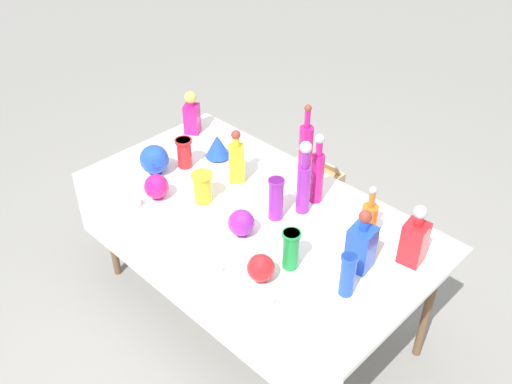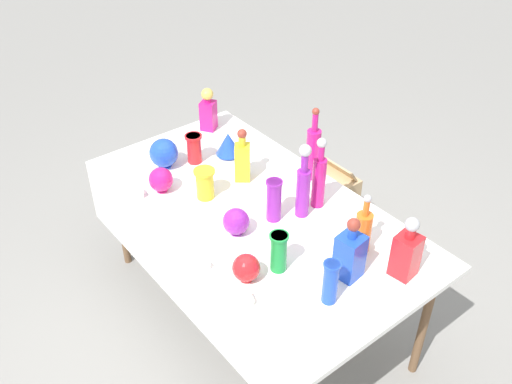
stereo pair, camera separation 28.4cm
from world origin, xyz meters
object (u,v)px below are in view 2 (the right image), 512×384
tall_bottle_3 (363,230)px  slender_vase_2 (279,251)px  tall_bottle_0 (319,178)px  square_decanter_3 (407,252)px  slender_vase_1 (331,281)px  slender_vase_4 (194,148)px  tall_bottle_2 (313,151)px  square_decanter_0 (208,111)px  round_bowl_3 (236,221)px  square_decanter_2 (350,254)px  cardboard_box_behind_left (324,199)px  fluted_vase_0 (228,144)px  slender_vase_3 (205,183)px  slender_vase_0 (274,199)px  square_decanter_1 (242,159)px  tall_bottle_1 (303,185)px  round_bowl_0 (161,180)px  round_bowl_1 (164,153)px  round_bowl_2 (246,268)px

tall_bottle_3 → slender_vase_2: (-0.14, -0.38, -0.01)m
tall_bottle_0 → square_decanter_3: bearing=-4.6°
slender_vase_1 → slender_vase_4: slender_vase_1 is taller
tall_bottle_2 → square_decanter_0: (-0.79, -0.14, -0.04)m
tall_bottle_3 → round_bowl_3: 0.59m
square_decanter_2 → slender_vase_1: (0.06, -0.17, -0.01)m
slender_vase_4 → cardboard_box_behind_left: 1.12m
slender_vase_2 → fluted_vase_0: bearing=157.0°
slender_vase_2 → fluted_vase_0: size_ratio=1.34×
tall_bottle_0 → fluted_vase_0: 0.68m
slender_vase_3 → cardboard_box_behind_left: (-0.12, 1.03, -0.66)m
tall_bottle_0 → tall_bottle_3: 0.38m
slender_vase_0 → slender_vase_1: slender_vase_0 is taller
slender_vase_2 → tall_bottle_2: bearing=125.8°
square_decanter_0 → slender_vase_4: size_ratio=1.59×
square_decanter_1 → square_decanter_2: (0.88, -0.09, -0.00)m
cardboard_box_behind_left → square_decanter_0: bearing=-126.7°
tall_bottle_2 → square_decanter_3: size_ratio=1.36×
square_decanter_1 → slender_vase_2: size_ratio=1.58×
tall_bottle_1 → round_bowl_0: bearing=-143.6°
square_decanter_0 → cardboard_box_behind_left: size_ratio=0.59×
slender_vase_1 → slender_vase_3: bearing=179.6°
fluted_vase_0 → round_bowl_1: 0.37m
tall_bottle_2 → round_bowl_2: 0.87m
tall_bottle_3 → slender_vase_2: tall_bottle_3 is taller
round_bowl_0 → round_bowl_2: size_ratio=1.04×
round_bowl_0 → cardboard_box_behind_left: bearing=86.8°
square_decanter_0 → square_decanter_1: square_decanter_1 is taller
tall_bottle_0 → slender_vase_1: tall_bottle_0 is taller
slender_vase_1 → fluted_vase_0: (-1.18, 0.34, -0.03)m
slender_vase_1 → round_bowl_1: size_ratio=1.23×
square_decanter_2 → slender_vase_3: 0.88m
square_decanter_3 → round_bowl_3: size_ratio=2.26×
slender_vase_0 → slender_vase_1: (0.56, -0.17, -0.01)m
slender_vase_0 → slender_vase_1: bearing=-16.6°
tall_bottle_0 → slender_vase_0: bearing=-101.7°
square_decanter_0 → slender_vase_1: size_ratio=1.31×
tall_bottle_1 → round_bowl_3: 0.37m
tall_bottle_1 → tall_bottle_2: bearing=128.8°
tall_bottle_1 → square_decanter_2: 0.47m
slender_vase_2 → round_bowl_0: size_ratio=1.42×
slender_vase_4 → round_bowl_0: 0.32m
square_decanter_1 → square_decanter_3: (1.02, 0.11, -0.00)m
tall_bottle_0 → round_bowl_0: (-0.60, -0.56, -0.10)m
square_decanter_1 → slender_vase_0: square_decanter_1 is taller
slender_vase_0 → slender_vase_4: 0.68m
tall_bottle_2 → slender_vase_0: size_ratio=1.87×
square_decanter_1 → slender_vase_4: square_decanter_1 is taller
tall_bottle_2 → round_bowl_1: tall_bottle_2 is taller
tall_bottle_3 → round_bowl_3: (-0.45, -0.39, -0.04)m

